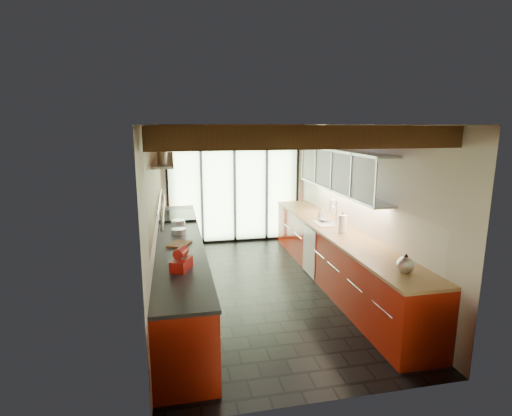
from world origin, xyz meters
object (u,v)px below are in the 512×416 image
stand_mixer (181,261)px  kettle (406,264)px  bowl (325,220)px  soap_bottle (322,214)px  paper_towel (342,224)px

stand_mixer → kettle: size_ratio=1.24×
stand_mixer → bowl: (2.54, 1.89, -0.09)m
kettle → soap_bottle: bearing=90.0°
soap_bottle → bowl: (0.00, -0.15, -0.09)m
kettle → soap_bottle: (0.00, 2.67, 0.00)m
stand_mixer → bowl: size_ratio=1.82×
stand_mixer → kettle: (2.54, -0.63, -0.01)m
kettle → soap_bottle: 2.67m
stand_mixer → paper_towel: paper_towel is taller
kettle → paper_towel: paper_towel is taller
paper_towel → soap_bottle: 0.90m
stand_mixer → soap_bottle: (2.54, 2.05, -0.00)m
stand_mixer → bowl: 3.17m
soap_bottle → paper_towel: bearing=-90.0°
kettle → paper_towel: bearing=90.0°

